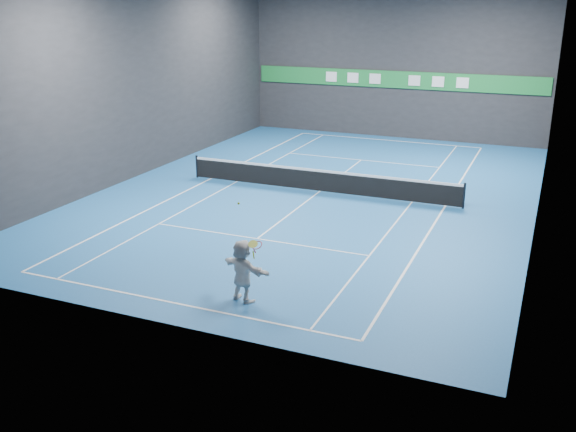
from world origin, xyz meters
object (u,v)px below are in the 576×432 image
at_px(tennis_net, 320,180).
at_px(tennis_racket, 256,246).
at_px(tennis_ball, 239,203).
at_px(player, 243,271).

distance_m(tennis_net, tennis_racket, 11.21).
height_order(tennis_ball, tennis_racket, tennis_ball).
bearing_deg(player, tennis_ball, -8.47).
xyz_separation_m(tennis_ball, tennis_racket, (0.50, -0.00, -1.17)).
height_order(tennis_ball, tennis_net, tennis_ball).
distance_m(player, tennis_racket, 0.87).
bearing_deg(player, tennis_racket, -154.31).
xyz_separation_m(tennis_net, tennis_racket, (2.16, -10.94, 1.13)).
distance_m(tennis_ball, tennis_net, 11.30).
height_order(player, tennis_ball, tennis_ball).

